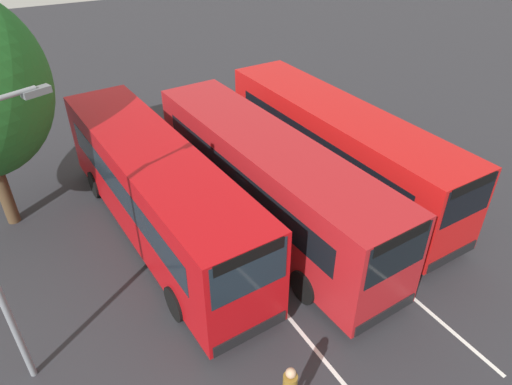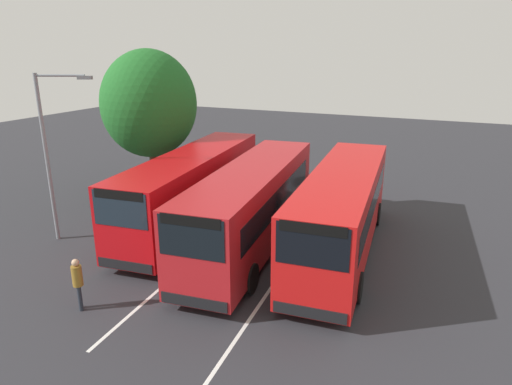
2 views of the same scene
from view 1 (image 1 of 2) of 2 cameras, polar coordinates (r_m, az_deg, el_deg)
The scene contains 6 objects.
ground_plane at distance 17.27m, azimuth 0.44°, elevation -2.70°, with size 80.57×80.57×0.00m, color #2B2B30.
bus_far_left at distance 15.55m, azimuth -12.04°, elevation 0.28°, with size 11.58×3.64×3.41m.
bus_center_left at distance 15.75m, azimuth 1.40°, elevation 1.57°, with size 11.58×3.63×3.41m.
bus_center_right at distance 18.09m, azimuth 9.95°, elevation 5.62°, with size 11.56×3.37×3.41m.
lane_stripe_outer_left at distance 16.69m, azimuth -5.09°, elevation -4.35°, with size 17.68×0.12×0.01m, color silver.
lane_stripe_inner_left at distance 18.02m, azimuth 5.55°, elevation -1.12°, with size 17.68×0.12×0.01m, color silver.
Camera 1 is at (12.29, -6.39, 10.32)m, focal length 32.66 mm.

